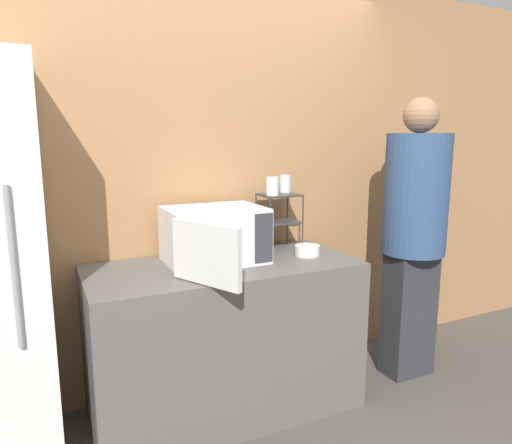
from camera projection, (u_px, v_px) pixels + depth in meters
The scene contains 9 objects.
ground_plane at pixel (250, 441), 2.42m from camera, with size 12.00×12.00×0.00m, color #4C4742.
wall_back at pixel (201, 184), 2.83m from camera, with size 8.00×0.06×2.60m.
counter at pixel (225, 338), 2.64m from camera, with size 1.51×0.69×0.88m.
microwave at pixel (214, 235), 2.58m from camera, with size 0.57×0.80×0.31m.
dish_rack at pixel (279, 210), 2.88m from camera, with size 0.24×0.21×0.35m.
glass_front_left at pixel (273, 186), 2.77m from camera, with size 0.07×0.07×0.11m.
glass_back_right at pixel (285, 184), 2.93m from camera, with size 0.07×0.07×0.11m.
bowl at pixel (307, 250), 2.75m from camera, with size 0.15×0.15×0.06m.
person at pixel (414, 226), 2.95m from camera, with size 0.40×0.40×1.83m.
Camera 1 is at (-0.91, -1.97, 1.58)m, focal length 32.00 mm.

